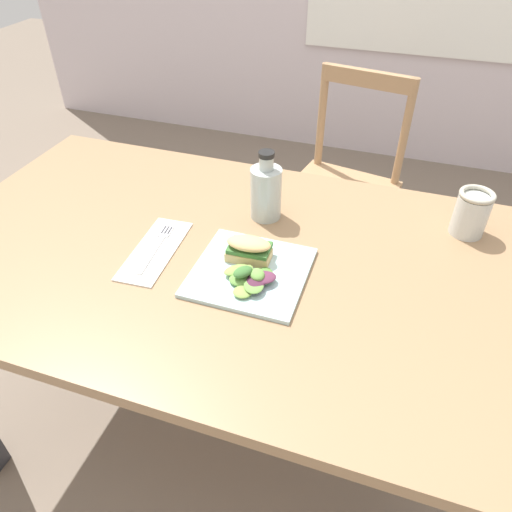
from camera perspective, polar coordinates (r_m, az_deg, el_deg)
name	(u,v)px	position (r m, az deg, el deg)	size (l,w,h in m)	color
ground_plane	(237,405)	(1.74, -2.33, -17.28)	(8.77, 8.77, 0.00)	#7A6B5B
dining_table	(217,287)	(1.21, -4.63, -3.64)	(1.41, 0.86, 0.74)	#997551
chair_wooden_far	(343,187)	(1.97, 10.28, 8.02)	(0.47, 0.47, 0.87)	tan
plate_lunch	(250,272)	(1.06, -0.69, -1.91)	(0.25, 0.25, 0.01)	silver
sandwich_half_front	(249,249)	(1.08, -0.85, 0.88)	(0.10, 0.07, 0.06)	#DBB270
salad_mixed_greens	(250,278)	(1.02, -0.72, -2.64)	(0.13, 0.12, 0.04)	#6B9E47
napkin_folded	(155,250)	(1.15, -11.90, 0.69)	(0.09, 0.25, 0.00)	silver
fork_on_napkin	(158,245)	(1.16, -11.60, 1.34)	(0.04, 0.19, 0.00)	silver
bottle_cold_brew	(266,194)	(1.22, 1.18, 7.33)	(0.08, 0.08, 0.18)	black
mason_jar_iced_tea	(471,215)	(1.27, 24.16, 4.47)	(0.08, 0.08, 0.12)	gold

